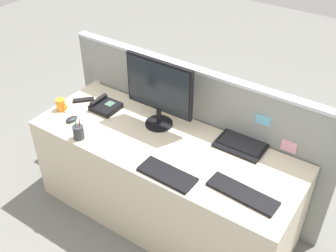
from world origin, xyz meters
name	(u,v)px	position (x,y,z in m)	size (l,w,h in m)	color
ground_plane	(165,214)	(0.00, 0.00, 0.00)	(10.00, 10.00, 0.00)	slate
desk	(164,181)	(0.00, 0.00, 0.37)	(1.99, 0.73, 0.75)	beige
cubicle_divider	(193,133)	(0.00, 0.41, 0.59)	(2.24, 0.08, 1.17)	gray
desktop_monitor	(159,90)	(-0.16, 0.17, 1.05)	(0.55, 0.21, 0.53)	black
laptop	(246,135)	(0.46, 0.34, 0.81)	(0.34, 0.28, 0.25)	black
desk_phone	(105,106)	(-0.63, 0.10, 0.78)	(0.20, 0.19, 0.08)	black
keyboard_main	(167,174)	(0.20, -0.26, 0.76)	(0.38, 0.15, 0.02)	black
keyboard_spare	(242,194)	(0.68, -0.15, 0.76)	(0.45, 0.13, 0.02)	black
computer_mouse_right_hand	(72,119)	(-0.73, -0.17, 0.77)	(0.06, 0.10, 0.03)	#232328
pen_cup	(78,132)	(-0.54, -0.29, 0.80)	(0.08, 0.08, 0.18)	#333338
cell_phone_white_slab	(103,134)	(-0.42, -0.17, 0.75)	(0.06, 0.15, 0.01)	silver
tv_remote	(83,100)	(-0.85, 0.08, 0.76)	(0.04, 0.17, 0.02)	black
coffee_mug	(61,105)	(-0.91, -0.10, 0.80)	(0.11, 0.07, 0.09)	orange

